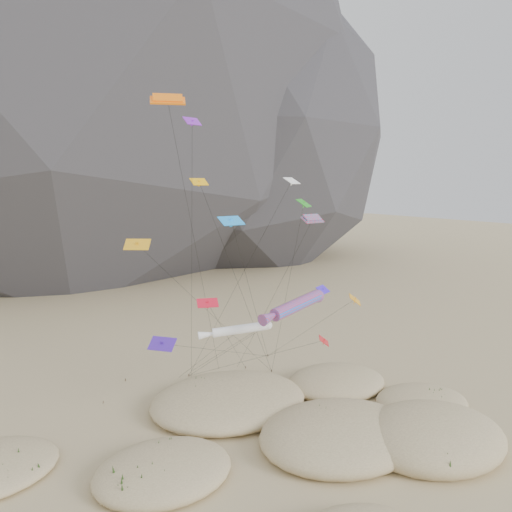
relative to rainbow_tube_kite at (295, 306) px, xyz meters
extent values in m
plane|color=#CCB789|center=(-3.54, -7.83, -11.62)|extent=(500.00, 500.00, 0.00)
ellipsoid|color=black|center=(4.46, 107.17, 48.38)|extent=(191.54, 147.29, 156.00)
ellipsoid|color=black|center=(52.46, 102.17, 26.38)|extent=(130.55, 126.41, 100.00)
ellipsoid|color=#CCB789|center=(7.70, -10.13, -10.69)|extent=(13.59, 11.56, 4.13)
ellipsoid|color=#CCB789|center=(-14.31, -2.17, -11.05)|extent=(11.12, 9.45, 2.52)
ellipsoid|color=#CCB789|center=(1.09, -5.40, -10.83)|extent=(15.05, 12.80, 3.51)
ellipsoid|color=#CCB789|center=(13.34, -4.27, -11.15)|extent=(10.10, 8.59, 2.08)
ellipsoid|color=#CCB789|center=(-3.78, 6.29, -10.93)|extent=(16.63, 14.13, 3.07)
ellipsoid|color=#CCB789|center=(9.10, 4.24, -11.03)|extent=(11.61, 9.87, 2.62)
ellipsoid|color=black|center=(6.40, -13.11, -10.62)|extent=(3.72, 3.18, 1.12)
ellipsoid|color=black|center=(5.31, -13.90, -10.82)|extent=(2.14, 1.83, 0.64)
ellipsoid|color=black|center=(-16.63, -3.06, -10.82)|extent=(3.11, 2.66, 0.93)
ellipsoid|color=black|center=(-13.78, 0.10, -10.92)|extent=(2.48, 2.12, 0.74)
ellipsoid|color=black|center=(0.57, -3.09, -10.52)|extent=(3.49, 2.99, 1.05)
ellipsoid|color=black|center=(3.22, -2.96, -10.62)|extent=(2.97, 2.54, 0.89)
ellipsoid|color=black|center=(-2.59, -5.33, -10.72)|extent=(2.69, 2.30, 0.81)
ellipsoid|color=black|center=(15.15, -4.97, -11.02)|extent=(2.47, 2.11, 0.74)
ellipsoid|color=black|center=(-5.27, 9.49, -10.62)|extent=(3.17, 2.71, 0.95)
ellipsoid|color=black|center=(-3.22, 6.44, -10.72)|extent=(2.31, 1.98, 0.69)
ellipsoid|color=black|center=(9.17, 6.06, -10.92)|extent=(2.06, 1.76, 0.62)
ellipsoid|color=black|center=(8.41, 3.07, -11.02)|extent=(1.97, 1.68, 0.59)
ellipsoid|color=black|center=(-24.60, 4.95, -11.12)|extent=(2.46, 2.11, 0.74)
ellipsoid|color=black|center=(-23.80, 3.22, -11.22)|extent=(2.27, 1.94, 0.68)
cylinder|color=#3F2D1E|center=(-5.09, 12.88, -11.47)|extent=(0.08, 0.08, 0.30)
cylinder|color=#3F2D1E|center=(-4.03, 15.97, -11.47)|extent=(0.08, 0.08, 0.30)
cylinder|color=#3F2D1E|center=(-2.34, 13.82, -11.47)|extent=(0.08, 0.08, 0.30)
cylinder|color=#3F2D1E|center=(3.13, 14.58, -11.47)|extent=(0.08, 0.08, 0.30)
cylinder|color=#3F2D1E|center=(5.28, 11.90, -11.47)|extent=(0.08, 0.08, 0.30)
cylinder|color=#3F2D1E|center=(-10.96, 18.57, -11.47)|extent=(0.08, 0.08, 0.30)
cylinder|color=#3F2D1E|center=(7.88, 16.81, -11.47)|extent=(0.08, 0.08, 0.30)
cylinder|color=#3F2D1E|center=(-14.80, 13.87, -11.47)|extent=(0.08, 0.08, 0.30)
cylinder|color=#FF1F1A|center=(0.30, 0.08, 0.04)|extent=(6.87, 3.10, 1.92)
sphere|color=#FF1F1A|center=(3.52, 1.03, 0.31)|extent=(1.29, 1.29, 1.29)
cone|color=#FF1F1A|center=(-3.24, -0.96, -0.30)|extent=(2.98, 1.85, 1.38)
cylinder|color=black|center=(-1.36, 8.70, -5.79)|extent=(3.36, 17.25, 11.67)
cylinder|color=white|center=(-5.16, 1.41, -1.83)|extent=(5.23, 2.38, 1.19)
sphere|color=white|center=(-2.69, 0.62, -1.63)|extent=(0.87, 0.87, 0.87)
cone|color=white|center=(-7.88, 2.27, -2.09)|extent=(2.25, 1.36, 0.89)
cylinder|color=black|center=(-5.21, 8.80, -6.72)|extent=(0.11, 14.81, 9.80)
cube|color=orange|center=(-11.23, 2.62, 18.17)|extent=(3.06, 2.07, 0.83)
cube|color=orange|center=(-11.23, 2.62, 18.39)|extent=(2.57, 1.68, 0.81)
cylinder|color=black|center=(-5.53, 9.41, 3.28)|extent=(11.43, 13.59, 29.80)
cube|color=#FB1A43|center=(4.03, 2.70, 7.82)|extent=(2.54, 1.31, 0.67)
cube|color=#FB1A43|center=(4.03, 2.70, 8.04)|extent=(2.16, 1.05, 0.67)
cylinder|color=black|center=(3.30, 9.19, -1.90)|extent=(1.48, 12.99, 19.45)
cube|color=orange|center=(10.21, 2.84, -1.23)|extent=(2.42, 2.56, 0.90)
cube|color=orange|center=(10.21, 2.84, -1.38)|extent=(0.39, 0.39, 0.80)
cylinder|color=black|center=(9.05, 9.83, -6.40)|extent=(2.36, 13.99, 10.36)
cube|color=red|center=(-10.04, -1.80, 1.95)|extent=(1.90, 1.43, 0.57)
cube|color=red|center=(-10.04, -1.80, 1.80)|extent=(0.24, 0.20, 0.59)
cylinder|color=black|center=(-3.46, 6.39, -4.81)|extent=(13.19, 16.41, 13.53)
cube|color=#411CA4|center=(-13.34, -0.16, -1.36)|extent=(2.26, 2.35, 0.85)
cube|color=#411CA4|center=(-13.34, -0.16, -1.51)|extent=(0.37, 0.37, 0.73)
cylinder|color=black|center=(-2.73, 8.32, -6.46)|extent=(21.24, 17.00, 10.23)
cube|color=#1A9717|center=(6.07, 6.88, 9.30)|extent=(2.64, 2.45, 0.87)
cube|color=#1A9717|center=(6.07, 6.88, 9.15)|extent=(0.38, 0.37, 0.82)
cylinder|color=black|center=(5.68, 9.39, -1.13)|extent=(0.82, 5.05, 20.87)
cube|color=purple|center=(-8.57, 3.71, 16.80)|extent=(1.73, 1.12, 0.72)
cube|color=purple|center=(-8.57, 3.71, 16.65)|extent=(0.25, 0.30, 0.53)
cylinder|color=black|center=(-6.83, 8.30, 2.62)|extent=(3.52, 9.20, 28.38)
cube|color=#3A1AE4|center=(5.67, 2.82, 0.39)|extent=(1.99, 1.61, 0.69)
cube|color=#3A1AE4|center=(5.67, 2.82, 0.24)|extent=(0.28, 0.28, 0.61)
cylinder|color=black|center=(0.82, 9.40, -5.59)|extent=(9.73, 13.17, 11.98)
cube|color=white|center=(4.68, 7.24, 11.72)|extent=(2.36, 1.94, 0.72)
cube|color=white|center=(4.68, 7.24, 11.57)|extent=(0.31, 0.28, 0.72)
cylinder|color=black|center=(0.32, 11.60, 0.08)|extent=(8.75, 8.76, 23.30)
cube|color=red|center=(3.83, 0.30, -4.14)|extent=(1.82, 2.01, 0.68)
cube|color=red|center=(3.83, 0.30, -4.29)|extent=(0.29, 0.29, 0.62)
cylinder|color=black|center=(-0.10, 8.14, -7.85)|extent=(7.89, 15.68, 7.45)
cube|color=orange|center=(-13.51, 4.74, 6.22)|extent=(2.44, 2.14, 0.87)
cube|color=orange|center=(-13.51, 4.74, 6.07)|extent=(0.37, 0.37, 0.74)
cylinder|color=black|center=(-4.11, 8.32, -2.67)|extent=(18.81, 7.18, 17.80)
cube|color=#1B8EEC|center=(-7.34, -0.95, 8.39)|extent=(2.18, 1.31, 0.71)
cube|color=#1B8EEC|center=(-7.34, -0.95, 8.24)|extent=(0.26, 0.20, 0.73)
cylinder|color=black|center=(0.27, 7.93, -1.59)|extent=(15.24, 17.79, 19.98)
cube|color=#E7A20C|center=(-6.76, 6.37, 11.60)|extent=(1.77, 1.04, 0.69)
cube|color=#E7A20C|center=(-6.76, 6.37, 11.45)|extent=(0.23, 0.25, 0.57)
cylinder|color=black|center=(-0.74, 9.13, 0.01)|extent=(12.07, 5.56, 23.17)
camera|label=1|loc=(-27.23, -37.09, 11.51)|focal=35.00mm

